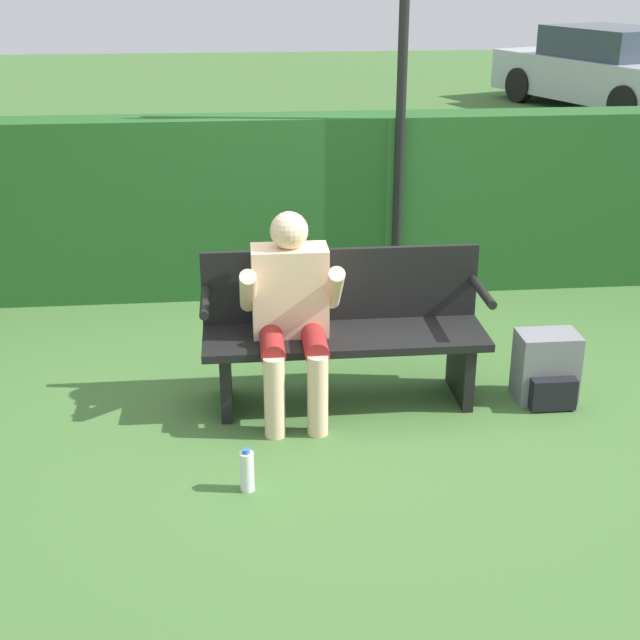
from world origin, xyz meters
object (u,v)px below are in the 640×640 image
object	(u,v)px
park_bench	(344,328)
signpost	(402,72)
person_seated	(291,306)
water_bottle	(247,471)
backpack	(547,369)
parked_car	(607,71)

from	to	relation	value
park_bench	signpost	xyz separation A→B (m)	(0.58, 1.57, 1.21)
park_bench	person_seated	xyz separation A→B (m)	(-0.30, -0.11, 0.19)
water_bottle	signpost	distance (m)	3.15
water_bottle	park_bench	bearing A→B (deg)	58.31
park_bench	person_seated	bearing A→B (deg)	-159.54
person_seated	water_bottle	distance (m)	1.00
signpost	backpack	bearing A→B (deg)	-71.80
backpack	water_bottle	bearing A→B (deg)	-155.66
park_bench	signpost	bearing A→B (deg)	69.56
backpack	signpost	size ratio (longest dim) A/B	0.14
park_bench	signpost	distance (m)	2.06
parked_car	water_bottle	bearing A→B (deg)	129.35
park_bench	parked_car	bearing A→B (deg)	60.67
park_bench	water_bottle	world-z (taller)	park_bench
signpost	park_bench	bearing A→B (deg)	-110.44
park_bench	parked_car	distance (m)	11.38
backpack	parked_car	world-z (taller)	parked_car
backpack	signpost	distance (m)	2.31
water_bottle	parked_car	distance (m)	12.48
person_seated	backpack	distance (m)	1.51
person_seated	signpost	size ratio (longest dim) A/B	0.38
signpost	parked_car	bearing A→B (deg)	59.15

